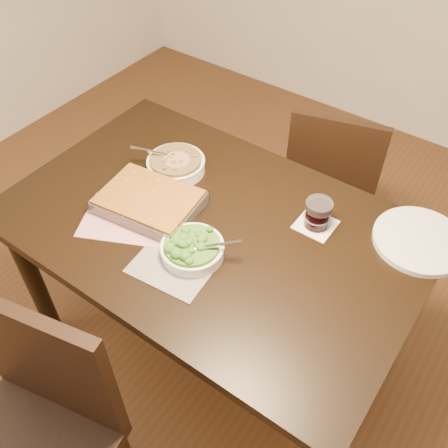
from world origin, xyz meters
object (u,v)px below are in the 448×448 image
(dinner_plate, at_px, (420,240))
(chair_far, at_px, (332,176))
(wine_tumbler, at_px, (318,213))
(chair_near, at_px, (35,429))
(baking_dish, at_px, (149,202))
(broccoli_bowl, at_px, (192,249))
(stew_bowl, at_px, (176,164))
(table, at_px, (211,242))

(dinner_plate, bearing_deg, chair_far, 137.42)
(wine_tumbler, relative_size, chair_near, 0.10)
(dinner_plate, bearing_deg, baking_dish, -154.55)
(broccoli_bowl, distance_m, wine_tumbler, 0.43)
(stew_bowl, relative_size, dinner_plate, 0.74)
(baking_dish, height_order, wine_tumbler, wine_tumbler)
(dinner_plate, bearing_deg, table, -151.75)
(stew_bowl, relative_size, wine_tumbler, 2.22)
(stew_bowl, xyz_separation_m, broccoli_bowl, (0.31, -0.29, -0.00))
(broccoli_bowl, bearing_deg, table, 104.02)
(dinner_plate, distance_m, chair_near, 1.30)
(table, distance_m, dinner_plate, 0.69)
(dinner_plate, height_order, chair_far, chair_far)
(baking_dish, xyz_separation_m, chair_far, (0.32, 0.84, -0.31))
(broccoli_bowl, relative_size, chair_far, 0.25)
(table, relative_size, broccoli_bowl, 6.56)
(stew_bowl, xyz_separation_m, chair_far, (0.38, 0.63, -0.31))
(broccoli_bowl, xyz_separation_m, wine_tumbler, (0.25, 0.34, 0.03))
(baking_dish, bearing_deg, dinner_plate, 18.00)
(chair_far, bearing_deg, stew_bowl, 43.52)
(broccoli_bowl, xyz_separation_m, chair_near, (-0.09, -0.63, -0.25))
(wine_tumbler, height_order, chair_near, chair_near)
(stew_bowl, xyz_separation_m, wine_tumbler, (0.56, 0.05, 0.02))
(stew_bowl, bearing_deg, chair_near, -76.59)
(chair_far, bearing_deg, dinner_plate, 121.79)
(stew_bowl, relative_size, broccoli_bowl, 1.03)
(dinner_plate, bearing_deg, chair_near, -120.62)
(chair_near, relative_size, chair_far, 1.13)
(broccoli_bowl, bearing_deg, wine_tumbler, 53.50)
(broccoli_bowl, bearing_deg, chair_far, 85.68)
(wine_tumbler, bearing_deg, baking_dish, -152.42)
(stew_bowl, relative_size, chair_near, 0.23)
(chair_near, bearing_deg, dinner_plate, 47.22)
(table, relative_size, chair_near, 1.47)
(table, bearing_deg, broccoli_bowl, -75.98)
(chair_far, bearing_deg, chair_near, 68.63)
(stew_bowl, xyz_separation_m, dinner_plate, (0.87, 0.18, -0.02))
(stew_bowl, distance_m, chair_far, 0.80)
(broccoli_bowl, xyz_separation_m, chair_far, (0.07, 0.92, -0.31))
(wine_tumbler, bearing_deg, stew_bowl, -174.77)
(broccoli_bowl, height_order, dinner_plate, broccoli_bowl)
(table, bearing_deg, chair_far, 82.25)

